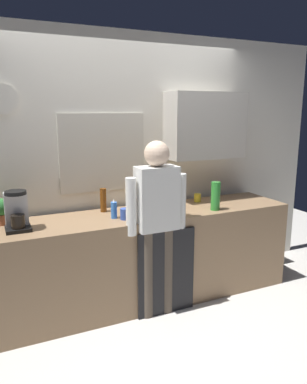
% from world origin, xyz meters
% --- Properties ---
extents(ground_plane, '(8.00, 8.00, 0.00)m').
position_xyz_m(ground_plane, '(0.00, 0.00, 0.00)').
color(ground_plane, silver).
extents(kitchen_counter, '(3.01, 0.64, 0.89)m').
position_xyz_m(kitchen_counter, '(0.00, 0.30, 0.45)').
color(kitchen_counter, '#937251').
rests_on(kitchen_counter, ground_plane).
extents(dishwasher_panel, '(0.56, 0.02, 0.80)m').
position_xyz_m(dishwasher_panel, '(0.08, -0.03, 0.40)').
color(dishwasher_panel, black).
rests_on(dishwasher_panel, ground_plane).
extents(back_wall_assembly, '(4.61, 0.42, 2.60)m').
position_xyz_m(back_wall_assembly, '(0.10, 0.70, 1.35)').
color(back_wall_assembly, silver).
rests_on(back_wall_assembly, ground_plane).
extents(coffee_maker, '(0.20, 0.20, 0.33)m').
position_xyz_m(coffee_maker, '(-1.13, 0.27, 1.04)').
color(coffee_maker, black).
rests_on(coffee_maker, kitchen_counter).
extents(bottle_olive_oil, '(0.06, 0.06, 0.25)m').
position_xyz_m(bottle_olive_oil, '(0.23, 0.52, 1.02)').
color(bottle_olive_oil, olive).
rests_on(bottle_olive_oil, kitchen_counter).
extents(bottle_clear_soda, '(0.09, 0.09, 0.28)m').
position_xyz_m(bottle_clear_soda, '(0.69, 0.11, 1.03)').
color(bottle_clear_soda, '#2D8C33').
rests_on(bottle_clear_soda, kitchen_counter).
extents(bottle_amber_beer, '(0.06, 0.06, 0.23)m').
position_xyz_m(bottle_amber_beer, '(-0.33, 0.50, 1.01)').
color(bottle_amber_beer, brown).
rests_on(bottle_amber_beer, kitchen_counter).
extents(cup_yellow_cup, '(0.07, 0.07, 0.08)m').
position_xyz_m(cup_yellow_cup, '(0.70, 0.47, 0.93)').
color(cup_yellow_cup, yellow).
rests_on(cup_yellow_cup, kitchen_counter).
extents(cup_blue_mug, '(0.08, 0.08, 0.10)m').
position_xyz_m(cup_blue_mug, '(-0.23, 0.18, 0.94)').
color(cup_blue_mug, '#3351B2').
rests_on(cup_blue_mug, kitchen_counter).
extents(potted_plant, '(0.15, 0.15, 0.23)m').
position_xyz_m(potted_plant, '(-1.24, 0.47, 1.02)').
color(potted_plant, '#9E5638').
rests_on(potted_plant, kitchen_counter).
extents(dish_soap, '(0.06, 0.06, 0.18)m').
position_xyz_m(dish_soap, '(-0.31, 0.25, 0.97)').
color(dish_soap, blue).
rests_on(dish_soap, kitchen_counter).
extents(person_at_sink, '(0.57, 0.22, 1.60)m').
position_xyz_m(person_at_sink, '(0.00, 0.00, 0.95)').
color(person_at_sink, brown).
rests_on(person_at_sink, ground_plane).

